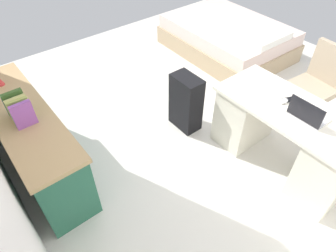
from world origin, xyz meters
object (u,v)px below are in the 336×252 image
object	(u,v)px
credenza	(32,140)
bed	(228,38)
desk	(284,136)
suitcase_black	(186,103)
cell_phone_by_mouse	(290,99)
office_chair	(314,90)
laptop	(307,114)
computer_mouse	(284,101)

from	to	relation	value
credenza	bed	bearing A→B (deg)	-82.38
desk	bed	distance (m)	2.38
desk	suitcase_black	size ratio (longest dim) A/B	2.14
suitcase_black	cell_phone_by_mouse	bearing A→B (deg)	-153.43
office_chair	suitcase_black	xyz separation A→B (m)	(0.83, 1.23, -0.08)
suitcase_black	cell_phone_by_mouse	xyz separation A→B (m)	(-0.94, -0.46, 0.39)
laptop	cell_phone_by_mouse	world-z (taller)	laptop
office_chair	cell_phone_by_mouse	bearing A→B (deg)	97.88
suitcase_black	computer_mouse	bearing A→B (deg)	-157.03
cell_phone_by_mouse	bed	bearing A→B (deg)	-11.02
suitcase_black	credenza	bearing A→B (deg)	74.00
suitcase_black	computer_mouse	size ratio (longest dim) A/B	6.75
laptop	computer_mouse	world-z (taller)	laptop
computer_mouse	cell_phone_by_mouse	distance (m)	0.08
desk	laptop	size ratio (longest dim) A/B	4.63
credenza	cell_phone_by_mouse	size ratio (longest dim) A/B	13.24
desk	computer_mouse	world-z (taller)	computer_mouse
bed	computer_mouse	world-z (taller)	computer_mouse
credenza	suitcase_black	xyz separation A→B (m)	(-0.47, -1.59, -0.03)
desk	laptop	xyz separation A→B (m)	(-0.14, 0.03, 0.39)
laptop	computer_mouse	size ratio (longest dim) A/B	3.13
credenza	cell_phone_by_mouse	bearing A→B (deg)	-124.57
credenza	cell_phone_by_mouse	distance (m)	2.51
desk	suitcase_black	bearing A→B (deg)	19.52
office_chair	cell_phone_by_mouse	distance (m)	0.84
laptop	credenza	bearing A→B (deg)	49.32
suitcase_black	laptop	distance (m)	1.30
credenza	cell_phone_by_mouse	xyz separation A→B (m)	(-1.41, -2.05, 0.36)
bed	suitcase_black	distance (m)	1.94
credenza	suitcase_black	distance (m)	1.66
desk	cell_phone_by_mouse	xyz separation A→B (m)	(0.11, -0.09, 0.35)
computer_mouse	cell_phone_by_mouse	size ratio (longest dim) A/B	0.74
office_chair	suitcase_black	size ratio (longest dim) A/B	1.39
desk	office_chair	distance (m)	0.89
suitcase_black	cell_phone_by_mouse	distance (m)	1.11
office_chair	laptop	bearing A→B (deg)	111.47
computer_mouse	desk	bearing A→B (deg)	176.23
cell_phone_by_mouse	credenza	bearing A→B (deg)	78.50
computer_mouse	suitcase_black	bearing A→B (deg)	23.07
suitcase_black	cell_phone_by_mouse	world-z (taller)	cell_phone_by_mouse
cell_phone_by_mouse	laptop	bearing A→B (deg)	176.78
computer_mouse	laptop	bearing A→B (deg)	170.98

